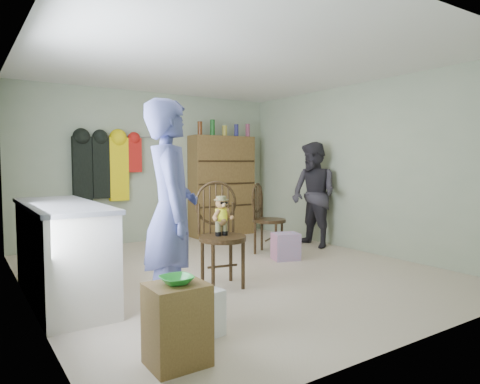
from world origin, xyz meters
TOP-DOWN VIEW (x-y plane):
  - ground_plane at (0.00, 0.00)m, footprint 5.00×5.00m
  - room_walls at (0.00, 0.53)m, footprint 5.00×5.00m
  - counter at (-1.95, 0.00)m, footprint 0.64×1.86m
  - stool at (-1.61, -1.85)m, footprint 0.38×0.32m
  - bowl at (-1.61, -1.85)m, footprint 0.21×0.21m
  - plastic_tub at (-1.30, -1.47)m, footprint 0.43×0.41m
  - chair_front at (-0.43, -0.45)m, footprint 0.58×0.58m
  - chair_far at (0.98, 0.63)m, footprint 0.64×0.64m
  - striped_bag at (0.94, 0.11)m, footprint 0.41×0.36m
  - person_left at (-1.34, -1.17)m, footprint 0.64×0.78m
  - person_right at (1.88, 0.57)m, footprint 0.63×0.81m
  - dresser at (1.25, 2.30)m, footprint 1.20×0.39m
  - coat_rack at (-0.83, 2.38)m, footprint 1.42×0.12m

SIDE VIEW (x-z plane):
  - ground_plane at x=0.00m, z-range 0.00..0.00m
  - plastic_tub at x=-1.30m, z-range 0.00..0.35m
  - striped_bag at x=0.94m, z-range 0.00..0.37m
  - stool at x=-1.61m, z-range 0.00..0.54m
  - counter at x=-1.95m, z-range 0.00..0.94m
  - chair_far at x=0.98m, z-range 0.04..1.07m
  - bowl at x=-1.61m, z-range 0.54..0.59m
  - chair_front at x=-0.43m, z-range 0.08..1.21m
  - person_right at x=1.88m, z-range 0.00..1.65m
  - dresser at x=1.25m, z-range -0.13..1.95m
  - person_left at x=-1.34m, z-range 0.00..1.84m
  - coat_rack at x=-0.83m, z-range 0.70..1.80m
  - room_walls at x=0.00m, z-range -0.92..4.08m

